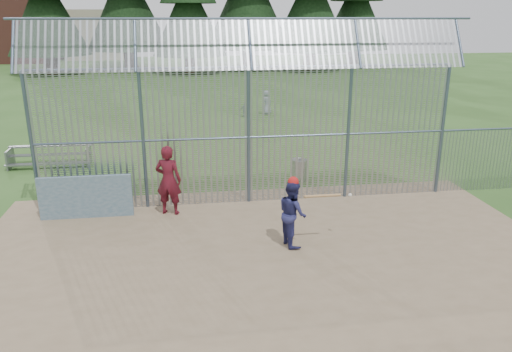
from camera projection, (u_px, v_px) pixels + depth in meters
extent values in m
plane|color=#2D511E|center=(268.00, 254.00, 11.79)|extent=(120.00, 120.00, 0.00)
cube|color=#756047|center=(272.00, 264.00, 11.32)|extent=(14.00, 10.00, 0.02)
cube|color=#38566B|center=(86.00, 197.00, 13.70)|extent=(2.50, 0.12, 1.20)
imported|color=navy|center=(292.00, 213.00, 12.02)|extent=(0.76, 0.89, 1.63)
imported|color=maroon|center=(168.00, 180.00, 13.86)|extent=(0.83, 0.66, 1.98)
imported|color=gray|center=(267.00, 102.00, 28.06)|extent=(0.81, 0.74, 1.38)
imported|color=slate|center=(245.00, 110.00, 27.48)|extent=(0.49, 0.29, 0.78)
sphere|color=red|center=(293.00, 182.00, 11.77)|extent=(0.26, 0.26, 0.26)
cylinder|color=#AA7F4C|center=(323.00, 196.00, 11.83)|extent=(0.85, 0.07, 0.07)
sphere|color=#AA7F4C|center=(305.00, 197.00, 11.77)|extent=(0.09, 0.09, 0.09)
sphere|color=white|center=(350.00, 195.00, 12.16)|extent=(0.09, 0.09, 0.09)
cylinder|color=#989BA0|center=(299.00, 171.00, 16.91)|extent=(0.52, 0.52, 0.70)
cylinder|color=#9EA0A5|center=(299.00, 160.00, 16.79)|extent=(0.56, 0.56, 0.05)
sphere|color=#9EA0A5|center=(299.00, 159.00, 16.78)|extent=(0.10, 0.10, 0.10)
cube|color=slate|center=(48.00, 164.00, 18.24)|extent=(3.00, 0.25, 0.05)
cube|color=slate|center=(50.00, 155.00, 18.49)|extent=(3.00, 0.25, 0.05)
cube|color=slate|center=(51.00, 146.00, 18.74)|extent=(3.00, 0.25, 0.05)
cube|color=slate|center=(10.00, 159.00, 18.33)|extent=(0.06, 0.90, 0.70)
cube|color=slate|center=(89.00, 156.00, 18.71)|extent=(0.06, 0.90, 0.70)
cylinder|color=#47566B|center=(32.00, 145.00, 13.65)|extent=(0.10, 0.10, 4.00)
cylinder|color=#47566B|center=(143.00, 141.00, 14.06)|extent=(0.10, 0.10, 4.00)
cylinder|color=#47566B|center=(249.00, 137.00, 14.47)|extent=(0.10, 0.10, 4.00)
cylinder|color=#47566B|center=(348.00, 134.00, 14.88)|extent=(0.10, 0.10, 4.00)
cylinder|color=#47566B|center=(442.00, 131.00, 15.29)|extent=(0.10, 0.10, 4.00)
cylinder|color=#47566B|center=(248.00, 67.00, 13.85)|extent=(12.00, 0.07, 0.07)
cylinder|color=#47566B|center=(249.00, 137.00, 14.47)|extent=(12.00, 0.06, 0.06)
cube|color=gray|center=(249.00, 137.00, 14.47)|extent=(12.00, 0.02, 4.00)
cube|color=gray|center=(250.00, 44.00, 13.30)|extent=(12.00, 0.77, 1.31)
cylinder|color=#47566B|center=(439.00, 162.00, 15.60)|extent=(0.08, 0.08, 2.00)
cylinder|color=#332319|center=(52.00, 58.00, 47.06)|extent=(1.19, 1.19, 3.06)
cylinder|color=#332319|center=(130.00, 53.00, 50.79)|extent=(1.33, 1.33, 3.42)
cylinder|color=#332319|center=(190.00, 58.00, 47.93)|extent=(1.12, 1.12, 2.88)
cylinder|color=#332319|center=(248.00, 51.00, 51.46)|extent=(1.40, 1.40, 3.60)
cylinder|color=#332319|center=(309.00, 54.00, 50.45)|extent=(1.26, 1.26, 3.24)
cylinder|color=#332319|center=(353.00, 51.00, 55.07)|extent=(1.19, 1.19, 3.06)
cube|color=brown|center=(10.00, 31.00, 59.48)|extent=(10.00, 8.00, 7.00)
cube|color=#B2A58C|center=(101.00, 34.00, 63.83)|extent=(8.00, 7.00, 6.00)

